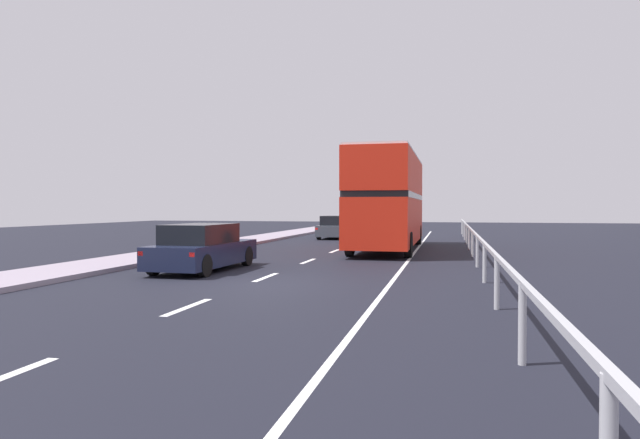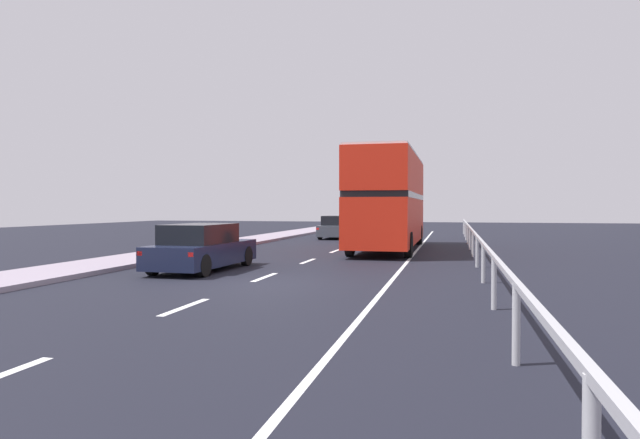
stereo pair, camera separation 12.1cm
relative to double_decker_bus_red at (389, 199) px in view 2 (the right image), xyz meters
The scene contains 7 objects.
ground_plane 12.34m from the double_decker_bus_red, 100.74° to the right, with size 74.09×120.00×0.10m, color black.
near_sidewalk_kerb 14.72m from the double_decker_bus_red, 125.10° to the right, with size 2.52×80.00×0.14m, color gray.
lane_paint_markings 3.93m from the double_decker_bus_red, 90.16° to the right, with size 3.65×46.00×0.01m.
bridge_side_railing 4.84m from the double_decker_bus_red, 38.90° to the right, with size 0.10×42.00×1.05m.
double_decker_bus_red is the anchor object (origin of this frame).
hatchback_car_near 10.79m from the double_decker_bus_red, 116.20° to the right, with size 1.88×4.57×1.44m.
sedan_car_ahead 9.80m from the double_decker_bus_red, 115.76° to the left, with size 1.75×4.56×1.42m.
Camera 2 is at (5.09, -13.46, 1.95)m, focal length 31.19 mm.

